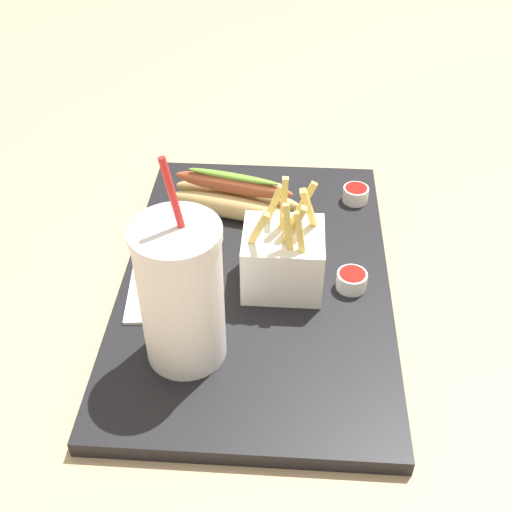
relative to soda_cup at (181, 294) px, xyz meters
The scene contains 9 objects.
ground_plane 0.18m from the soda_cup, 27.60° to the right, with size 2.40×2.40×0.02m, color tan.
food_tray 0.17m from the soda_cup, 27.60° to the right, with size 0.50×0.32×0.02m, color black.
soda_cup is the anchor object (origin of this frame).
fries_basket 0.16m from the soda_cup, 40.75° to the right, with size 0.08×0.10×0.14m.
hot_dog_1 0.26m from the soda_cup, ahead, with size 0.10×0.19×0.06m.
ketchup_cup_1 0.20m from the soda_cup, 17.52° to the left, with size 0.04×0.04×0.02m.
ketchup_cup_2 0.22m from the soda_cup, 58.31° to the right, with size 0.04×0.04×0.02m.
ketchup_cup_3 0.36m from the soda_cup, 33.80° to the right, with size 0.04×0.04×0.02m.
napkin_stack 0.13m from the soda_cup, 17.16° to the left, with size 0.12×0.11×0.00m, color white.
Camera 1 is at (-0.58, -0.04, 0.54)m, focal length 44.43 mm.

